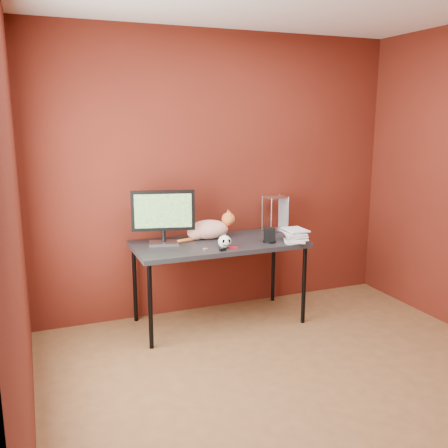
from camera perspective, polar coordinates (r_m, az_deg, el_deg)
name	(u,v)px	position (r m, az deg, el deg)	size (l,w,h in m)	color
room	(321,181)	(3.13, 11.07, 4.84)	(3.52, 3.52, 2.61)	brown
desk	(219,247)	(4.41, -0.59, -2.70)	(1.50, 0.70, 0.75)	black
monitor	(163,214)	(4.30, -6.96, 1.10)	(0.54, 0.23, 0.47)	#B2B2B7
cat	(209,229)	(4.50, -1.74, -0.59)	(0.55, 0.23, 0.26)	#CD562B
skull_mug	(225,242)	(4.18, 0.08, -2.02)	(0.11, 0.11, 0.11)	white
speaker	(270,236)	(4.39, 5.22, -1.34)	(0.11, 0.11, 0.13)	black
book_stack	(286,174)	(4.35, 7.13, 5.67)	(0.26, 0.29, 1.19)	beige
wire_rack	(275,213)	(4.83, 5.88, 1.21)	(0.21, 0.18, 0.34)	#B2B2B7
pocket_knife	(233,248)	(4.19, 1.07, -2.71)	(0.07, 0.02, 0.01)	#A40C17
black_gadget	(223,249)	(4.11, -0.17, -2.92)	(0.05, 0.03, 0.03)	black
washer	(205,249)	(4.18, -2.14, -2.83)	(0.05, 0.05, 0.00)	#B2B2B7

